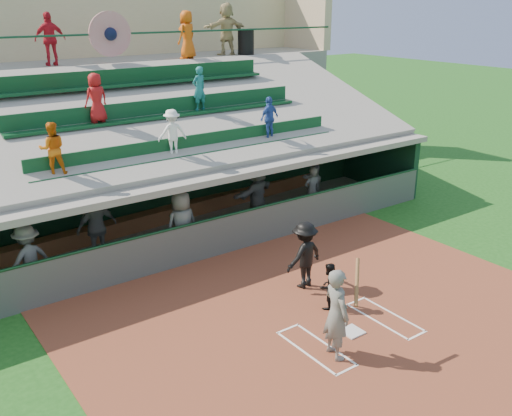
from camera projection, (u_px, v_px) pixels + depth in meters
ground at (352, 333)px, 12.12m from camera, size 100.00×100.00×0.00m
dirt_slab at (336, 322)px, 12.50m from camera, size 11.00×9.00×0.02m
home_plate at (352, 332)px, 12.11m from camera, size 0.43×0.43×0.03m
batters_box_chalk at (352, 332)px, 12.11m from camera, size 2.65×1.85×0.01m
dugout_floor at (193, 234)px, 17.26m from camera, size 16.00×3.50×0.04m
concourse_slab at (102, 123)px, 21.63m from camera, size 20.00×3.00×4.60m
grandstand at (135, 138)px, 19.36m from camera, size 20.40×10.40×7.80m
batter_at_plate at (337, 313)px, 11.01m from camera, size 0.91×0.80×1.95m
catcher at (328, 286)px, 12.90m from camera, size 0.59×0.49×1.10m
home_umpire at (304, 255)px, 13.80m from camera, size 1.15×0.75×1.68m
dugout_bench at (165, 215)px, 18.05m from camera, size 15.16×1.69×0.46m
dugout_player_a at (28, 259)px, 13.47m from camera, size 1.26×0.96×1.72m
dugout_player_b at (97, 227)px, 15.10m from camera, size 1.18×0.60×1.93m
dugout_player_c at (182, 225)px, 15.27m from camera, size 0.97×0.66×1.90m
dugout_player_d at (257, 194)px, 17.70m from camera, size 1.91×1.16×1.96m
dugout_player_e at (312, 191)px, 18.51m from camera, size 0.62×0.44×1.61m
dugout_player_f at (311, 177)px, 19.82m from camera, size 0.93×0.78×1.73m
trash_bin at (246, 42)px, 23.10m from camera, size 0.66×0.66×0.98m
concourse_staff_a at (50, 39)px, 18.94m from camera, size 1.02×0.44×1.73m
concourse_staff_b at (187, 35)px, 21.16m from camera, size 1.01×0.86×1.74m
concourse_staff_c at (226, 29)px, 22.79m from camera, size 1.89×0.66×2.02m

